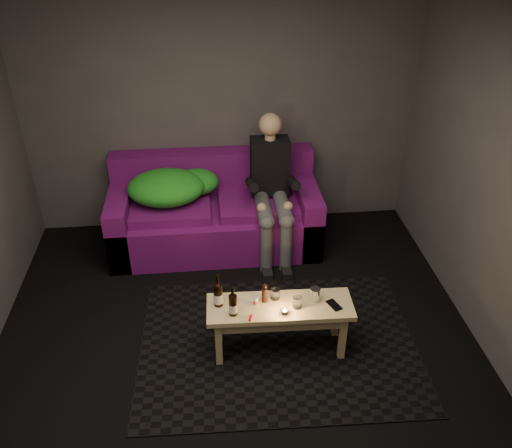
{
  "coord_description": "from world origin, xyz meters",
  "views": [
    {
      "loc": [
        -0.18,
        -3.02,
        3.25
      ],
      "look_at": [
        0.24,
        1.12,
        0.62
      ],
      "focal_mm": 38.0,
      "sensor_mm": 36.0,
      "label": 1
    }
  ],
  "objects_px": {
    "coffee_table": "(280,313)",
    "beer_bottle_b": "(233,304)",
    "steel_cup": "(315,294)",
    "sofa": "(215,214)",
    "beer_bottle_a": "(218,294)",
    "person": "(272,185)"
  },
  "relations": [
    {
      "from": "coffee_table",
      "to": "beer_bottle_b",
      "type": "bearing_deg",
      "value": -169.91
    },
    {
      "from": "coffee_table",
      "to": "sofa",
      "type": "bearing_deg",
      "value": 105.31
    },
    {
      "from": "sofa",
      "to": "coffee_table",
      "type": "bearing_deg",
      "value": -74.69
    },
    {
      "from": "beer_bottle_a",
      "to": "beer_bottle_b",
      "type": "bearing_deg",
      "value": -48.27
    },
    {
      "from": "beer_bottle_a",
      "to": "beer_bottle_b",
      "type": "height_order",
      "value": "beer_bottle_a"
    },
    {
      "from": "sofa",
      "to": "person",
      "type": "bearing_deg",
      "value": -16.79
    },
    {
      "from": "steel_cup",
      "to": "person",
      "type": "bearing_deg",
      "value": 96.48
    },
    {
      "from": "beer_bottle_b",
      "to": "steel_cup",
      "type": "relative_size",
      "value": 2.37
    },
    {
      "from": "steel_cup",
      "to": "sofa",
      "type": "bearing_deg",
      "value": 114.38
    },
    {
      "from": "beer_bottle_a",
      "to": "beer_bottle_b",
      "type": "xyz_separation_m",
      "value": [
        0.11,
        -0.12,
        -0.01
      ]
    },
    {
      "from": "person",
      "to": "beer_bottle_a",
      "type": "relative_size",
      "value": 4.81
    },
    {
      "from": "sofa",
      "to": "steel_cup",
      "type": "bearing_deg",
      "value": -65.62
    },
    {
      "from": "sofa",
      "to": "person",
      "type": "distance_m",
      "value": 0.72
    },
    {
      "from": "coffee_table",
      "to": "beer_bottle_a",
      "type": "xyz_separation_m",
      "value": [
        -0.48,
        0.05,
        0.19
      ]
    },
    {
      "from": "steel_cup",
      "to": "beer_bottle_a",
      "type": "bearing_deg",
      "value": 178.67
    },
    {
      "from": "beer_bottle_b",
      "to": "steel_cup",
      "type": "height_order",
      "value": "beer_bottle_b"
    },
    {
      "from": "coffee_table",
      "to": "beer_bottle_a",
      "type": "relative_size",
      "value": 3.94
    },
    {
      "from": "beer_bottle_b",
      "to": "coffee_table",
      "type": "bearing_deg",
      "value": 10.09
    },
    {
      "from": "person",
      "to": "steel_cup",
      "type": "height_order",
      "value": "person"
    },
    {
      "from": "coffee_table",
      "to": "beer_bottle_a",
      "type": "bearing_deg",
      "value": 173.61
    },
    {
      "from": "coffee_table",
      "to": "steel_cup",
      "type": "xyz_separation_m",
      "value": [
        0.28,
        0.04,
        0.14
      ]
    },
    {
      "from": "beer_bottle_a",
      "to": "steel_cup",
      "type": "relative_size",
      "value": 2.64
    }
  ]
}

